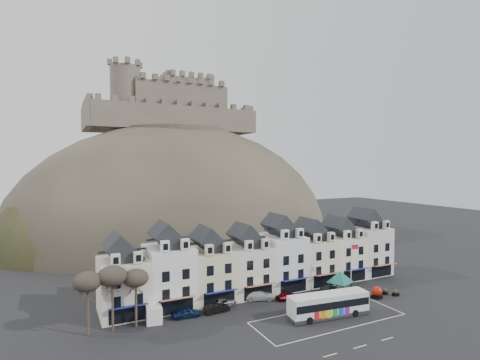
% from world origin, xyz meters
% --- Properties ---
extents(ground, '(300.00, 300.00, 0.00)m').
position_xyz_m(ground, '(0.00, 0.00, 0.00)').
color(ground, black).
rests_on(ground, ground).
extents(coach_bay_markings, '(22.00, 7.50, 0.01)m').
position_xyz_m(coach_bay_markings, '(2.00, 1.25, 0.00)').
color(coach_bay_markings, silver).
rests_on(coach_bay_markings, ground).
extents(townhouse_terrace, '(54.40, 9.35, 11.80)m').
position_xyz_m(townhouse_terrace, '(0.15, 15.97, 5.30)').
color(townhouse_terrace, silver).
rests_on(townhouse_terrace, ground).
extents(castle_hill, '(100.00, 76.00, 68.00)m').
position_xyz_m(castle_hill, '(1.25, 68.95, 0.11)').
color(castle_hill, '#36332A').
rests_on(castle_hill, ground).
extents(castle, '(50.20, 22.20, 22.00)m').
position_xyz_m(castle, '(0.51, 75.93, 40.19)').
color(castle, '#5F5548').
rests_on(castle, ground).
extents(tree_left_far, '(3.61, 3.61, 8.24)m').
position_xyz_m(tree_left_far, '(-29.00, 10.50, 6.90)').
color(tree_left_far, '#3A2D25').
rests_on(tree_left_far, ground).
extents(tree_left_mid, '(3.78, 3.78, 8.64)m').
position_xyz_m(tree_left_mid, '(-26.00, 10.50, 7.24)').
color(tree_left_mid, '#3A2D25').
rests_on(tree_left_mid, ground).
extents(tree_left_near, '(3.43, 3.43, 7.84)m').
position_xyz_m(tree_left_near, '(-23.00, 10.50, 6.55)').
color(tree_left_near, '#3A2D25').
rests_on(tree_left_near, ground).
extents(bus, '(12.26, 4.12, 3.39)m').
position_xyz_m(bus, '(2.36, 1.67, 1.88)').
color(bus, '#262628').
rests_on(bus, ground).
extents(bus_shelter, '(6.23, 6.23, 4.26)m').
position_xyz_m(bus_shelter, '(9.39, 7.29, 3.30)').
color(bus_shelter, '#10311A').
rests_on(bus_shelter, ground).
extents(red_buoy, '(1.60, 1.60, 1.98)m').
position_xyz_m(red_buoy, '(14.35, 4.08, 1.01)').
color(red_buoy, black).
rests_on(red_buoy, ground).
extents(flagpole, '(1.20, 0.47, 8.67)m').
position_xyz_m(flagpole, '(11.94, 7.36, 4.95)').
color(flagpole, silver).
rests_on(flagpole, ground).
extents(white_van, '(2.73, 5.08, 2.21)m').
position_xyz_m(white_van, '(-20.38, 12.00, 1.11)').
color(white_van, white).
rests_on(white_van, ground).
extents(planter_west, '(1.16, 0.83, 1.04)m').
position_xyz_m(planter_west, '(17.00, 4.81, 0.50)').
color(planter_west, black).
rests_on(planter_west, ground).
extents(planter_east, '(1.13, 0.76, 1.09)m').
position_xyz_m(planter_east, '(18.00, 3.50, 0.52)').
color(planter_east, black).
rests_on(planter_east, ground).
extents(car_navy, '(4.23, 2.04, 1.39)m').
position_xyz_m(car_navy, '(-16.00, 10.50, 0.70)').
color(car_navy, '#0D1C42').
rests_on(car_navy, ground).
extents(car_black, '(4.11, 1.71, 1.32)m').
position_xyz_m(car_black, '(-11.40, 10.23, 0.66)').
color(car_black, black).
rests_on(car_black, ground).
extents(car_silver, '(4.79, 2.97, 1.26)m').
position_xyz_m(car_silver, '(-9.60, 12.00, 0.63)').
color(car_silver, '#94979B').
rests_on(car_silver, ground).
extents(car_white, '(5.55, 3.79, 1.49)m').
position_xyz_m(car_white, '(-3.26, 12.00, 0.75)').
color(car_white, silver).
rests_on(car_white, ground).
extents(car_maroon, '(3.76, 1.72, 1.25)m').
position_xyz_m(car_maroon, '(0.80, 10.10, 0.62)').
color(car_maroon, '#50040B').
rests_on(car_maroon, ground).
extents(car_charcoal, '(3.84, 1.42, 1.26)m').
position_xyz_m(car_charcoal, '(9.46, 9.50, 0.63)').
color(car_charcoal, black).
rests_on(car_charcoal, ground).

